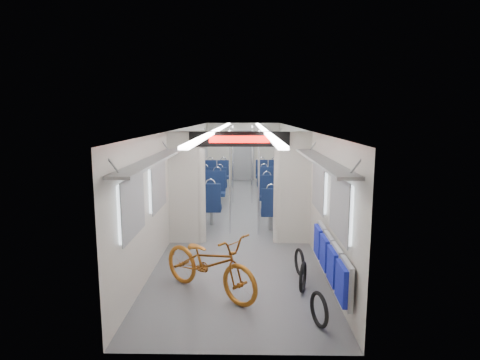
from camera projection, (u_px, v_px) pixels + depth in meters
The scene contains 14 objects.
carriage at pixel (241, 161), 9.86m from camera, with size 12.00×12.02×2.31m.
bicycle at pixel (209, 263), 5.89m from camera, with size 0.63×1.82×0.95m, color #9B5616.
flip_bench at pixel (330, 259), 5.76m from camera, with size 0.12×2.15×0.56m.
bike_hoop_a at pixel (319, 311), 5.01m from camera, with size 0.46×0.46×0.05m, color black.
bike_hoop_b at pixel (303, 279), 6.00m from camera, with size 0.47×0.47×0.05m, color black.
bike_hoop_c at pixel (299, 263), 6.63m from camera, with size 0.46×0.46×0.05m, color black.
seat_bay_near_left at pixel (205, 194), 10.51m from camera, with size 0.95×2.25×1.15m.
seat_bay_near_right at pixel (278, 199), 10.02m from camera, with size 0.91×2.09×1.11m.
seat_bay_far_left at pixel (215, 177), 13.58m from camera, with size 0.92×2.10×1.11m.
seat_bay_far_right at pixel (270, 176), 13.77m from camera, with size 0.91×2.08×1.10m.
stanchion_near_left at pixel (230, 183), 8.80m from camera, with size 0.04×0.04×2.30m, color silver.
stanchion_near_right at pixel (259, 184), 8.71m from camera, with size 0.04×0.04×2.30m, color silver.
stanchion_far_left at pixel (233, 165), 11.91m from camera, with size 0.04×0.04×2.30m, color silver.
stanchion_far_right at pixel (252, 165), 11.92m from camera, with size 0.05×0.05×2.30m, color silver.
Camera 1 is at (0.15, -10.07, 2.64)m, focal length 30.00 mm.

